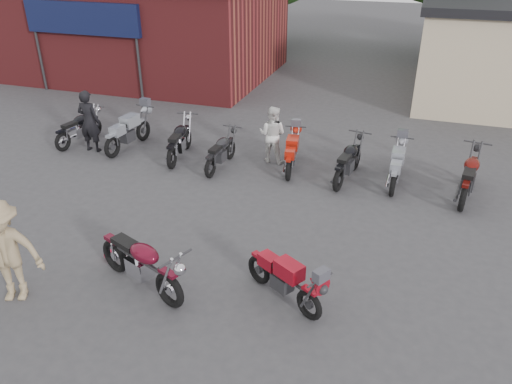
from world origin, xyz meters
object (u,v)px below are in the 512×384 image
(person_dark, at_px, (89,121))
(row_bike_0, at_px, (79,126))
(helmet, at_px, (109,255))
(row_bike_4, at_px, (292,151))
(vintage_motorcycle, at_px, (141,260))
(sportbike, at_px, (285,277))
(row_bike_5, at_px, (349,159))
(person_light, at_px, (272,134))
(row_bike_2, at_px, (179,139))
(row_bike_6, at_px, (397,164))
(row_bike_3, at_px, (221,150))
(row_bike_1, at_px, (128,130))
(row_bike_7, at_px, (470,174))
(person_tan, at_px, (5,252))

(person_dark, xyz_separation_m, row_bike_0, (-0.72, 0.40, -0.38))
(helmet, xyz_separation_m, row_bike_4, (2.41, 5.37, 0.44))
(vintage_motorcycle, distance_m, sportbike, 2.62)
(vintage_motorcycle, distance_m, row_bike_4, 6.13)
(vintage_motorcycle, xyz_separation_m, row_bike_5, (2.85, 5.85, -0.05))
(vintage_motorcycle, bearing_deg, person_dark, 153.78)
(person_light, xyz_separation_m, row_bike_5, (2.27, -0.52, -0.23))
(sportbike, relative_size, row_bike_2, 0.88)
(vintage_motorcycle, bearing_deg, row_bike_6, 77.67)
(sportbike, relative_size, row_bike_3, 0.99)
(row_bike_1, distance_m, row_bike_7, 9.70)
(row_bike_6, height_order, row_bike_7, row_bike_7)
(row_bike_7, bearing_deg, row_bike_2, 99.37)
(person_tan, relative_size, row_bike_1, 0.95)
(row_bike_5, distance_m, row_bike_6, 1.25)
(row_bike_1, height_order, row_bike_3, row_bike_1)
(row_bike_3, xyz_separation_m, row_bike_7, (6.50, 0.30, 0.09))
(row_bike_7, bearing_deg, helmet, 135.61)
(vintage_motorcycle, distance_m, helmet, 1.41)
(sportbike, relative_size, row_bike_0, 0.95)
(person_light, relative_size, row_bike_1, 0.79)
(row_bike_1, distance_m, row_bike_6, 7.95)
(row_bike_3, xyz_separation_m, row_bike_4, (1.92, 0.49, 0.01))
(row_bike_3, bearing_deg, row_bike_2, 82.31)
(row_bike_2, height_order, row_bike_6, row_bike_2)
(row_bike_5, bearing_deg, row_bike_0, 98.88)
(row_bike_0, bearing_deg, row_bike_1, -78.36)
(person_light, xyz_separation_m, row_bike_0, (-6.13, -0.55, -0.27))
(helmet, distance_m, row_bike_5, 6.60)
(row_bike_7, bearing_deg, row_bike_6, 93.46)
(person_tan, bearing_deg, row_bike_1, 82.86)
(sportbike, height_order, row_bike_7, row_bike_7)
(row_bike_1, xyz_separation_m, row_bike_6, (7.95, 0.04, -0.05))
(helmet, xyz_separation_m, row_bike_6, (5.24, 5.35, 0.45))
(helmet, distance_m, person_light, 6.05)
(person_light, height_order, row_bike_6, person_light)
(row_bike_2, bearing_deg, helmet, -178.92)
(sportbike, xyz_separation_m, row_bike_1, (-6.43, 5.43, 0.08))
(vintage_motorcycle, distance_m, person_light, 6.40)
(person_dark, height_order, row_bike_1, person_dark)
(helmet, height_order, row_bike_3, row_bike_3)
(row_bike_6, bearing_deg, sportbike, 165.72)
(person_light, bearing_deg, row_bike_5, 171.43)
(row_bike_2, height_order, row_bike_7, row_bike_7)
(sportbike, height_order, row_bike_2, row_bike_2)
(person_dark, distance_m, row_bike_1, 1.15)
(helmet, bearing_deg, row_bike_1, 117.01)
(row_bike_5, height_order, row_bike_7, row_bike_7)
(row_bike_3, distance_m, row_bike_7, 6.50)
(row_bike_7, bearing_deg, row_bike_4, 96.68)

